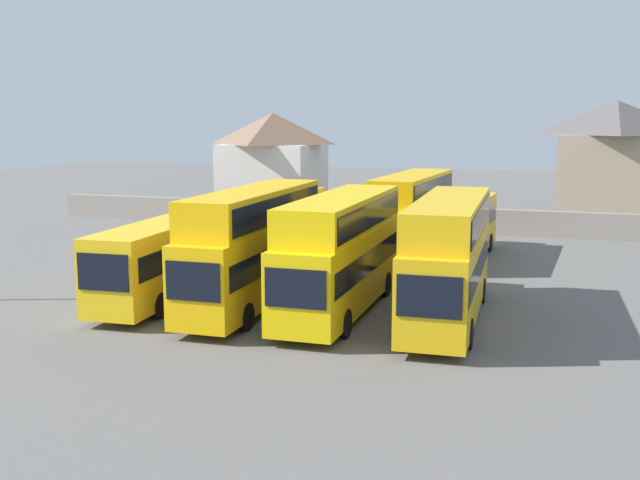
{
  "coord_description": "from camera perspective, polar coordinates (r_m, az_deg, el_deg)",
  "views": [
    {
      "loc": [
        10.3,
        -30.03,
        8.21
      ],
      "look_at": [
        0.0,
        3.0,
        2.52
      ],
      "focal_mm": 42.7,
      "sensor_mm": 36.0,
      "label": 1
    }
  ],
  "objects": [
    {
      "name": "bus_1",
      "position": [
        35.12,
        -10.98,
        -0.99
      ],
      "size": [
        2.89,
        11.96,
        3.55
      ],
      "rotation": [
        0.0,
        0.0,
        -1.53
      ],
      "color": "yellow",
      "rests_on": "ground"
    },
    {
      "name": "ground",
      "position": [
        49.8,
        5.14,
        -0.2
      ],
      "size": [
        140.0,
        140.0,
        0.0
      ],
      "primitive_type": "plane",
      "color": "#605E5B"
    },
    {
      "name": "bus_2",
      "position": [
        32.75,
        -4.99,
        -0.1
      ],
      "size": [
        2.55,
        11.5,
        5.08
      ],
      "rotation": [
        0.0,
        0.0,
        -1.57
      ],
      "color": "#F4B30C",
      "rests_on": "ground"
    },
    {
      "name": "bus_5",
      "position": [
        46.29,
        -2.86,
        1.6
      ],
      "size": [
        2.66,
        10.5,
        3.49
      ],
      "rotation": [
        0.0,
        0.0,
        -1.55
      ],
      "color": "#F3B00A",
      "rests_on": "ground"
    },
    {
      "name": "depot_boundary_wall",
      "position": [
        54.84,
        6.34,
        1.61
      ],
      "size": [
        56.0,
        0.5,
        1.8
      ],
      "primitive_type": "cube",
      "color": "gray",
      "rests_on": "ground"
    },
    {
      "name": "bus_3",
      "position": [
        31.72,
        1.59,
        -0.56
      ],
      "size": [
        2.67,
        11.4,
        4.9
      ],
      "rotation": [
        0.0,
        0.0,
        -1.57
      ],
      "color": "yellow",
      "rests_on": "ground"
    },
    {
      "name": "bus_4",
      "position": [
        30.78,
        9.62,
        -0.95
      ],
      "size": [
        2.82,
        11.42,
        4.94
      ],
      "rotation": [
        0.0,
        0.0,
        -1.54
      ],
      "color": "gold",
      "rests_on": "ground"
    },
    {
      "name": "bus_6",
      "position": [
        45.41,
        0.86,
        1.39
      ],
      "size": [
        3.03,
        11.97,
        3.39
      ],
      "rotation": [
        0.0,
        0.0,
        -1.62
      ],
      "color": "yellow",
      "rests_on": "ground"
    },
    {
      "name": "bus_7",
      "position": [
        44.46,
        6.9,
        2.18
      ],
      "size": [
        3.23,
        11.04,
        4.83
      ],
      "rotation": [
        0.0,
        0.0,
        -1.63
      ],
      "color": "#EDAF0A",
      "rests_on": "ground"
    },
    {
      "name": "bus_8",
      "position": [
        44.33,
        10.52,
        1.06
      ],
      "size": [
        3.17,
        10.47,
        3.43
      ],
      "rotation": [
        0.0,
        0.0,
        -1.63
      ],
      "color": "gold",
      "rests_on": "ground"
    },
    {
      "name": "house_terrace_centre",
      "position": [
        62.2,
        21.19,
        5.51
      ],
      "size": [
        8.81,
        7.07,
        9.31
      ],
      "color": "tan",
      "rests_on": "ground"
    },
    {
      "name": "house_terrace_left",
      "position": [
        65.28,
        -3.54,
        5.88
      ],
      "size": [
        7.93,
        8.07,
        8.43
      ],
      "color": "silver",
      "rests_on": "ground"
    }
  ]
}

